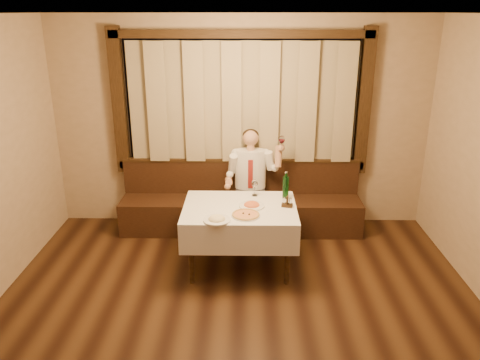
{
  "coord_description": "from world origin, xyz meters",
  "views": [
    {
      "loc": [
        0.07,
        -3.12,
        2.83
      ],
      "look_at": [
        0.0,
        1.9,
        1.0
      ],
      "focal_mm": 35.0,
      "sensor_mm": 36.0,
      "label": 1
    }
  ],
  "objects_px": {
    "banquette": "(241,207)",
    "cruet_caddy": "(287,203)",
    "seated_man": "(251,174)",
    "pizza": "(246,215)",
    "dining_table": "(240,215)",
    "pasta_cream": "(217,217)",
    "green_bottle": "(286,187)",
    "pasta_red": "(252,203)"
  },
  "relations": [
    {
      "from": "pasta_red",
      "to": "cruet_caddy",
      "type": "height_order",
      "value": "cruet_caddy"
    },
    {
      "from": "dining_table",
      "to": "pizza",
      "type": "height_order",
      "value": "pizza"
    },
    {
      "from": "pasta_cream",
      "to": "seated_man",
      "type": "relative_size",
      "value": 0.21
    },
    {
      "from": "dining_table",
      "to": "cruet_caddy",
      "type": "xyz_separation_m",
      "value": [
        0.53,
        -0.0,
        0.15
      ]
    },
    {
      "from": "banquette",
      "to": "pizza",
      "type": "height_order",
      "value": "banquette"
    },
    {
      "from": "dining_table",
      "to": "seated_man",
      "type": "relative_size",
      "value": 0.91
    },
    {
      "from": "banquette",
      "to": "pasta_cream",
      "type": "distance_m",
      "value": 1.5
    },
    {
      "from": "banquette",
      "to": "dining_table",
      "type": "relative_size",
      "value": 2.52
    },
    {
      "from": "pasta_cream",
      "to": "seated_man",
      "type": "bearing_deg",
      "value": 74.44
    },
    {
      "from": "pasta_red",
      "to": "pasta_cream",
      "type": "height_order",
      "value": "pasta_cream"
    },
    {
      "from": "pasta_cream",
      "to": "green_bottle",
      "type": "distance_m",
      "value": 1.0
    },
    {
      "from": "dining_table",
      "to": "green_bottle",
      "type": "bearing_deg",
      "value": 25.66
    },
    {
      "from": "pasta_red",
      "to": "green_bottle",
      "type": "relative_size",
      "value": 0.88
    },
    {
      "from": "green_bottle",
      "to": "cruet_caddy",
      "type": "relative_size",
      "value": 2.5
    },
    {
      "from": "cruet_caddy",
      "to": "seated_man",
      "type": "xyz_separation_m",
      "value": [
        -0.4,
        0.94,
        0.01
      ]
    },
    {
      "from": "pasta_cream",
      "to": "cruet_caddy",
      "type": "distance_m",
      "value": 0.85
    },
    {
      "from": "pizza",
      "to": "pasta_cream",
      "type": "bearing_deg",
      "value": -157.41
    },
    {
      "from": "cruet_caddy",
      "to": "pasta_cream",
      "type": "bearing_deg",
      "value": -138.17
    },
    {
      "from": "pizza",
      "to": "pasta_red",
      "type": "relative_size",
      "value": 1.09
    },
    {
      "from": "cruet_caddy",
      "to": "pasta_red",
      "type": "bearing_deg",
      "value": -165.12
    },
    {
      "from": "banquette",
      "to": "cruet_caddy",
      "type": "xyz_separation_m",
      "value": [
        0.53,
        -1.03,
        0.49
      ]
    },
    {
      "from": "seated_man",
      "to": "banquette",
      "type": "bearing_deg",
      "value": 146.03
    },
    {
      "from": "dining_table",
      "to": "pizza",
      "type": "relative_size",
      "value": 4.08
    },
    {
      "from": "green_bottle",
      "to": "cruet_caddy",
      "type": "distance_m",
      "value": 0.27
    },
    {
      "from": "pasta_red",
      "to": "pasta_cream",
      "type": "xyz_separation_m",
      "value": [
        -0.37,
        -0.38,
        0.0
      ]
    },
    {
      "from": "dining_table",
      "to": "banquette",
      "type": "bearing_deg",
      "value": 90.0
    },
    {
      "from": "banquette",
      "to": "pasta_red",
      "type": "bearing_deg",
      "value": -82.49
    },
    {
      "from": "pizza",
      "to": "green_bottle",
      "type": "bearing_deg",
      "value": 47.78
    },
    {
      "from": "pasta_cream",
      "to": "cruet_caddy",
      "type": "relative_size",
      "value": 2.23
    },
    {
      "from": "pizza",
      "to": "seated_man",
      "type": "relative_size",
      "value": 0.22
    },
    {
      "from": "pizza",
      "to": "cruet_caddy",
      "type": "height_order",
      "value": "cruet_caddy"
    },
    {
      "from": "green_bottle",
      "to": "dining_table",
      "type": "bearing_deg",
      "value": -154.34
    },
    {
      "from": "seated_man",
      "to": "pizza",
      "type": "bearing_deg",
      "value": -93.08
    },
    {
      "from": "banquette",
      "to": "cruet_caddy",
      "type": "bearing_deg",
      "value": -62.68
    },
    {
      "from": "seated_man",
      "to": "pasta_cream",
      "type": "bearing_deg",
      "value": -105.56
    },
    {
      "from": "pasta_cream",
      "to": "dining_table",
      "type": "bearing_deg",
      "value": 58.39
    },
    {
      "from": "dining_table",
      "to": "pizza",
      "type": "bearing_deg",
      "value": -75.01
    },
    {
      "from": "cruet_caddy",
      "to": "banquette",
      "type": "bearing_deg",
      "value": 132.85
    },
    {
      "from": "pasta_cream",
      "to": "cruet_caddy",
      "type": "bearing_deg",
      "value": 26.3
    },
    {
      "from": "banquette",
      "to": "green_bottle",
      "type": "xyz_separation_m",
      "value": [
        0.53,
        -0.77,
        0.58
      ]
    },
    {
      "from": "pizza",
      "to": "green_bottle",
      "type": "distance_m",
      "value": 0.7
    },
    {
      "from": "dining_table",
      "to": "seated_man",
      "type": "distance_m",
      "value": 0.96
    }
  ]
}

